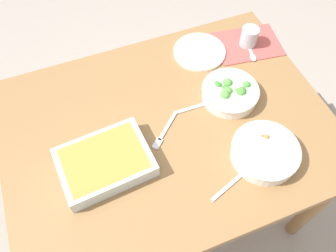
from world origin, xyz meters
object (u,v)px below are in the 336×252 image
object	(u,v)px
drink_cup	(249,38)
spoon_by_broccoli	(205,104)
side_plate	(199,52)
baking_dish	(105,162)
fork_on_table	(164,132)
stew_bowl	(265,152)
spoon_by_stew	(236,179)
broccoli_bowl	(230,92)
spoon_spare	(250,51)

from	to	relation	value
drink_cup	spoon_by_broccoli	xyz separation A→B (m)	(-0.31, -0.23, -0.03)
side_plate	spoon_by_broccoli	xyz separation A→B (m)	(-0.09, -0.26, -0.00)
baking_dish	fork_on_table	world-z (taller)	baking_dish
side_plate	baking_dish	bearing A→B (deg)	-144.15
stew_bowl	drink_cup	xyz separation A→B (m)	(0.21, 0.50, 0.01)
stew_bowl	baking_dish	world-z (taller)	same
spoon_by_stew	spoon_by_broccoli	xyz separation A→B (m)	(0.03, 0.32, 0.00)
baking_dish	spoon_by_broccoli	bearing A→B (deg)	15.27
broccoli_bowl	side_plate	distance (m)	0.26
baking_dish	stew_bowl	bearing A→B (deg)	-17.30
drink_cup	spoon_by_stew	world-z (taller)	drink_cup
broccoli_bowl	spoon_by_stew	size ratio (longest dim) A/B	1.28
spoon_by_stew	stew_bowl	bearing A→B (deg)	19.12
drink_cup	fork_on_table	world-z (taller)	drink_cup
drink_cup	spoon_spare	xyz separation A→B (m)	(-0.01, -0.04, -0.03)
stew_bowl	broccoli_bowl	distance (m)	0.27
side_plate	spoon_by_stew	world-z (taller)	side_plate
drink_cup	spoon_by_broccoli	distance (m)	0.38
stew_bowl	baking_dish	bearing A→B (deg)	162.70
broccoli_bowl	fork_on_table	size ratio (longest dim) A/B	1.53
drink_cup	side_plate	bearing A→B (deg)	172.04
stew_bowl	baking_dish	distance (m)	0.54
side_plate	fork_on_table	bearing A→B (deg)	-131.72
baking_dish	spoon_by_stew	xyz separation A→B (m)	(0.39, -0.21, -0.03)
stew_bowl	side_plate	distance (m)	0.53
broccoli_bowl	spoon_spare	size ratio (longest dim) A/B	1.25
side_plate	stew_bowl	bearing A→B (deg)	-89.79
spoon_by_broccoli	fork_on_table	size ratio (longest dim) A/B	1.23
baking_dish	drink_cup	size ratio (longest dim) A/B	3.72
stew_bowl	spoon_spare	world-z (taller)	stew_bowl
baking_dish	fork_on_table	xyz separation A→B (m)	(0.23, 0.05, -0.03)
baking_dish	drink_cup	bearing A→B (deg)	25.13
baking_dish	spoon_by_stew	bearing A→B (deg)	-27.84
stew_bowl	spoon_by_stew	bearing A→B (deg)	-160.88
spoon_spare	baking_dish	bearing A→B (deg)	-157.39
baking_dish	spoon_spare	distance (m)	0.78
broccoli_bowl	baking_dish	world-z (taller)	broccoli_bowl
drink_cup	side_plate	world-z (taller)	drink_cup
baking_dish	drink_cup	world-z (taller)	drink_cup
spoon_by_stew	spoon_spare	xyz separation A→B (m)	(0.33, 0.51, 0.00)
spoon_by_stew	fork_on_table	bearing A→B (deg)	121.33
baking_dish	spoon_by_broccoli	distance (m)	0.44
broccoli_bowl	spoon_by_broccoli	bearing A→B (deg)	178.61
drink_cup	fork_on_table	size ratio (longest dim) A/B	0.59
drink_cup	spoon_by_stew	size ratio (longest dim) A/B	0.50
spoon_spare	side_plate	bearing A→B (deg)	160.63
spoon_by_broccoli	spoon_spare	world-z (taller)	same
broccoli_bowl	spoon_spare	bearing A→B (deg)	43.70
stew_bowl	spoon_spare	distance (m)	0.50
stew_bowl	spoon_by_stew	distance (m)	0.14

